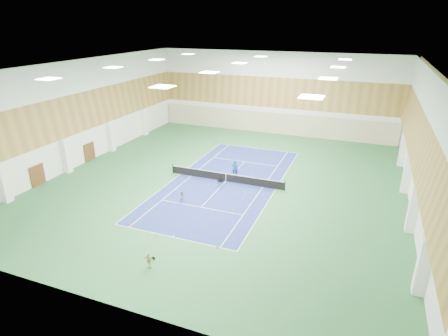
% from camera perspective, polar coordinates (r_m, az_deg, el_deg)
% --- Properties ---
extents(ground, '(40.00, 40.00, 0.00)m').
position_cam_1_polar(ground, '(40.15, 0.28, -2.06)').
color(ground, '#296034').
rests_on(ground, ground).
extents(room_shell, '(36.00, 40.00, 12.00)m').
position_cam_1_polar(room_shell, '(38.14, 0.29, 6.23)').
color(room_shell, white).
rests_on(room_shell, ground).
extents(wood_cladding, '(36.00, 40.00, 8.00)m').
position_cam_1_polar(wood_cladding, '(37.66, 0.30, 9.16)').
color(wood_cladding, '#A57D3D').
rests_on(wood_cladding, room_shell).
extents(ceiling_light_grid, '(21.40, 25.40, 0.06)m').
position_cam_1_polar(ceiling_light_grid, '(37.01, 0.31, 15.10)').
color(ceiling_light_grid, white).
rests_on(ceiling_light_grid, room_shell).
extents(court_surface, '(10.97, 23.77, 0.01)m').
position_cam_1_polar(court_surface, '(40.15, 0.28, -2.05)').
color(court_surface, navy).
rests_on(court_surface, ground).
extents(tennis_balls_scatter, '(10.57, 22.77, 0.07)m').
position_cam_1_polar(tennis_balls_scatter, '(40.13, 0.28, -2.00)').
color(tennis_balls_scatter, '#BFCB22').
rests_on(tennis_balls_scatter, ground).
extents(tennis_net, '(12.80, 0.10, 1.10)m').
position_cam_1_polar(tennis_net, '(39.93, 0.28, -1.33)').
color(tennis_net, black).
rests_on(tennis_net, ground).
extents(back_curtain, '(35.40, 0.16, 3.20)m').
position_cam_1_polar(back_curtain, '(57.52, 7.41, 6.82)').
color(back_curtain, '#C6B793').
rests_on(back_curtain, ground).
extents(door_left_a, '(0.08, 1.80, 2.20)m').
position_cam_1_polar(door_left_a, '(43.43, -26.55, -1.01)').
color(door_left_a, '#593319').
rests_on(door_left_a, ground).
extents(door_left_b, '(0.08, 1.80, 2.20)m').
position_cam_1_polar(door_left_b, '(48.70, -19.83, 2.33)').
color(door_left_b, '#593319').
rests_on(door_left_b, ground).
extents(coach, '(0.76, 0.56, 1.94)m').
position_cam_1_polar(coach, '(41.05, 1.68, -0.05)').
color(coach, navy).
rests_on(coach, ground).
extents(child_court, '(0.70, 0.64, 1.18)m').
position_cam_1_polar(child_court, '(35.63, -6.38, -4.37)').
color(child_court, gray).
rests_on(child_court, ground).
extents(child_apron, '(0.69, 0.31, 1.17)m').
position_cam_1_polar(child_apron, '(27.25, -11.41, -13.64)').
color(child_apron, tan).
rests_on(child_apron, ground).
extents(ball_cart, '(0.49, 0.49, 0.83)m').
position_cam_1_polar(ball_cart, '(38.76, -0.53, -2.29)').
color(ball_cart, black).
rests_on(ball_cart, ground).
extents(cone_svc_a, '(0.23, 0.23, 0.25)m').
position_cam_1_polar(cone_svc_a, '(35.68, -8.39, -5.27)').
color(cone_svc_a, '#E84A0C').
rests_on(cone_svc_a, ground).
extents(cone_svc_b, '(0.17, 0.17, 0.19)m').
position_cam_1_polar(cone_svc_b, '(35.02, -4.95, -5.71)').
color(cone_svc_b, '#F75D0D').
rests_on(cone_svc_b, ground).
extents(cone_svc_c, '(0.22, 0.22, 0.24)m').
position_cam_1_polar(cone_svc_c, '(34.70, -1.29, -5.85)').
color(cone_svc_c, '#E1610B').
rests_on(cone_svc_c, ground).
extents(cone_svc_d, '(0.21, 0.21, 0.23)m').
position_cam_1_polar(cone_svc_d, '(34.19, 1.53, -6.31)').
color(cone_svc_d, orange).
rests_on(cone_svc_d, ground).
extents(cone_base_a, '(0.22, 0.22, 0.24)m').
position_cam_1_polar(cone_base_a, '(32.97, -14.32, -8.17)').
color(cone_base_a, '#EE410C').
rests_on(cone_base_a, ground).
extents(cone_base_b, '(0.17, 0.17, 0.19)m').
position_cam_1_polar(cone_base_b, '(30.88, -10.26, -10.04)').
color(cone_base_b, orange).
rests_on(cone_base_b, ground).
extents(cone_base_c, '(0.20, 0.20, 0.22)m').
position_cam_1_polar(cone_base_c, '(30.11, -4.42, -10.59)').
color(cone_base_c, '#FF570D').
rests_on(cone_base_c, ground).
extents(cone_base_d, '(0.20, 0.20, 0.22)m').
position_cam_1_polar(cone_base_d, '(28.99, -1.02, -11.92)').
color(cone_base_d, orange).
rests_on(cone_base_d, ground).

